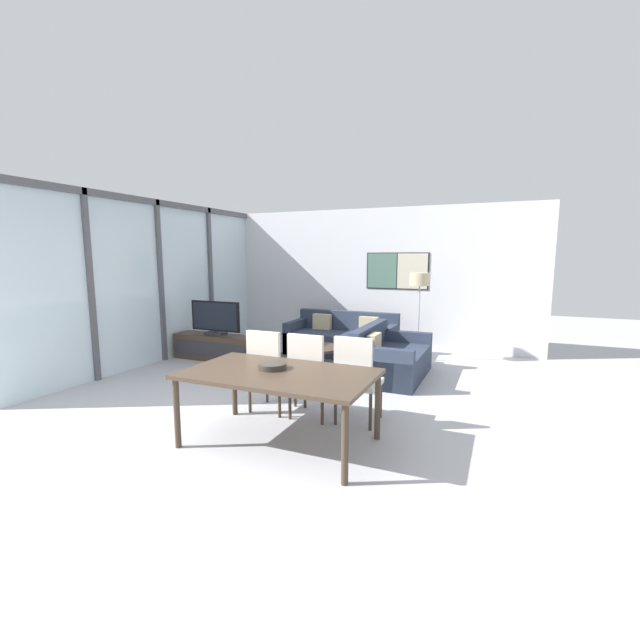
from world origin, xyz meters
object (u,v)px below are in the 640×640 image
(dining_chair_right, at_px, (356,376))
(fruit_bowl, at_px, (272,366))
(sofa_side, at_px, (388,360))
(floor_lamp, at_px, (420,286))
(dining_chair_centre, at_px, (310,372))
(television, at_px, (215,318))
(dining_table, at_px, (279,378))
(sofa_main, at_px, (343,340))
(tv_console, at_px, (216,347))
(dining_chair_left, at_px, (269,367))
(coffee_table, at_px, (316,352))

(dining_chair_right, xyz_separation_m, fruit_bowl, (-0.65, -0.70, 0.22))
(sofa_side, relative_size, floor_lamp, 1.01)
(sofa_side, distance_m, floor_lamp, 1.62)
(sofa_side, xyz_separation_m, dining_chair_centre, (-0.38, -2.04, 0.28))
(television, height_order, fruit_bowl, television)
(dining_table, distance_m, dining_chair_centre, 0.73)
(sofa_main, bearing_deg, television, -144.27)
(fruit_bowl, bearing_deg, sofa_side, 79.53)
(tv_console, height_order, dining_chair_left, dining_chair_left)
(dining_table, bearing_deg, sofa_main, 101.56)
(television, height_order, dining_chair_left, television)
(dining_table, bearing_deg, dining_chair_left, 126.78)
(television, distance_m, dining_chair_centre, 3.30)
(sofa_side, height_order, dining_chair_left, dining_chair_left)
(sofa_main, height_order, fruit_bowl, fruit_bowl)
(dining_chair_right, xyz_separation_m, floor_lamp, (0.07, 3.18, 0.78))
(dining_chair_left, bearing_deg, coffee_table, 97.94)
(sofa_side, bearing_deg, sofa_main, 44.62)
(tv_console, height_order, dining_chair_right, dining_chair_right)
(sofa_main, bearing_deg, dining_chair_left, -85.15)
(coffee_table, bearing_deg, television, -177.02)
(sofa_main, bearing_deg, tv_console, -144.25)
(coffee_table, bearing_deg, tv_console, -176.99)
(coffee_table, height_order, floor_lamp, floor_lamp)
(coffee_table, distance_m, dining_chair_right, 2.36)
(tv_console, relative_size, floor_lamp, 1.03)
(dining_table, distance_m, fruit_bowl, 0.17)
(dining_chair_left, distance_m, dining_chair_centre, 0.53)
(television, bearing_deg, dining_table, -43.68)
(television, distance_m, floor_lamp, 3.64)
(sofa_main, distance_m, sofa_side, 1.69)
(coffee_table, relative_size, fruit_bowl, 2.85)
(dining_table, xyz_separation_m, dining_chair_centre, (-0.00, 0.72, -0.12))
(coffee_table, bearing_deg, dining_chair_centre, -67.70)
(sofa_main, xyz_separation_m, dining_chair_left, (0.28, -3.24, 0.28))
(sofa_main, bearing_deg, dining_table, -78.44)
(dining_chair_centre, bearing_deg, fruit_bowl, -100.18)
(dining_chair_centre, distance_m, floor_lamp, 3.39)
(dining_chair_centre, height_order, fruit_bowl, dining_chair_centre)
(tv_console, xyz_separation_m, floor_lamp, (3.32, 1.37, 1.10))
(sofa_main, xyz_separation_m, sofa_side, (1.19, -1.21, -0.00))
(dining_chair_right, bearing_deg, tv_console, 150.77)
(tv_console, xyz_separation_m, dining_chair_centre, (2.71, -1.87, 0.32))
(television, distance_m, dining_table, 3.75)
(sofa_main, height_order, sofa_side, same)
(sofa_side, bearing_deg, tv_console, 93.04)
(sofa_main, xyz_separation_m, fruit_bowl, (0.69, -3.88, 0.50))
(sofa_main, height_order, dining_chair_centre, dining_chair_centre)
(coffee_table, bearing_deg, dining_chair_left, -82.06)
(dining_chair_centre, bearing_deg, television, 145.35)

